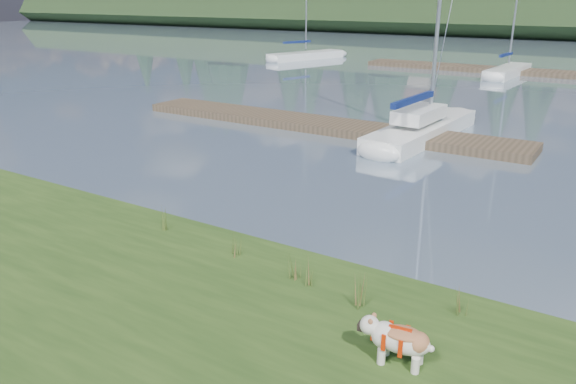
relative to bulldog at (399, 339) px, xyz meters
The scene contains 15 objects.
ground 34.12m from the bulldog, 97.34° to the left, with size 200.00×200.00×0.00m, color slate.
bank 4.90m from the bulldog, 153.57° to the right, with size 60.00×9.00×0.35m, color #324F1B.
bulldog is the anchor object (origin of this frame).
sailboat_main 14.64m from the bulldog, 107.32° to the left, with size 2.04×7.84×11.27m.
dock_near 15.33m from the bulldog, 123.08° to the left, with size 16.00×2.00×0.30m, color #4C3D2C.
dock_far 33.92m from the bulldog, 93.99° to the left, with size 26.00×2.20×0.30m, color #4C3D2C.
sailboat_bg_0 40.44m from the bulldog, 121.47° to the left, with size 3.97×7.85×11.30m.
sailboat_bg_2 33.38m from the bulldog, 99.26° to the left, with size 1.83×7.00×10.52m.
weed_0 4.05m from the bulldog, 159.13° to the left, with size 0.17×0.14×0.49m.
weed_1 2.72m from the bulldog, 151.90° to the left, with size 0.17×0.14×0.49m.
weed_2 1.44m from the bulldog, 135.91° to the left, with size 0.17×0.14×0.68m.
weed_3 5.95m from the bulldog, 163.83° to the left, with size 0.17×0.14×0.57m.
weed_4 2.41m from the bulldog, 149.20° to the left, with size 0.17×0.14×0.52m.
weed_5 1.68m from the bulldog, 77.55° to the left, with size 0.17×0.14×0.49m.
mud_lip 4.94m from the bulldog, 152.87° to the left, with size 60.00×0.50×0.14m, color #33281C.
Camera 1 is at (6.46, -9.89, 4.95)m, focal length 35.00 mm.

